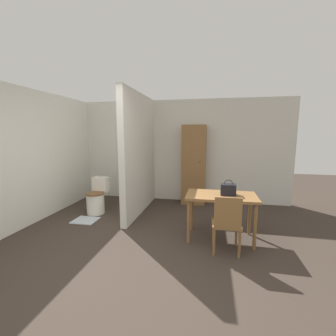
% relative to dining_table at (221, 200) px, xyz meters
% --- Properties ---
extents(ground_plane, '(16.00, 16.00, 0.00)m').
position_rel_dining_table_xyz_m(ground_plane, '(-1.12, -1.26, -0.64)').
color(ground_plane, '#382D26').
extents(wall_back, '(5.63, 0.12, 2.50)m').
position_rel_dining_table_xyz_m(wall_back, '(-1.12, 2.08, 0.61)').
color(wall_back, silver).
rests_on(wall_back, ground_plane).
extents(wall_left, '(0.12, 4.28, 2.50)m').
position_rel_dining_table_xyz_m(wall_left, '(-3.50, 0.38, 0.61)').
color(wall_left, silver).
rests_on(wall_left, ground_plane).
extents(partition_wall, '(0.12, 1.97, 2.50)m').
position_rel_dining_table_xyz_m(partition_wall, '(-1.67, 1.03, 0.61)').
color(partition_wall, silver).
rests_on(partition_wall, ground_plane).
extents(dining_table, '(1.09, 0.62, 0.73)m').
position_rel_dining_table_xyz_m(dining_table, '(0.00, 0.00, 0.00)').
color(dining_table, brown).
rests_on(dining_table, ground_plane).
extents(wooden_chair, '(0.41, 0.41, 0.85)m').
position_rel_dining_table_xyz_m(wooden_chair, '(0.07, -0.44, -0.18)').
color(wooden_chair, brown).
rests_on(wooden_chair, ground_plane).
extents(toilet, '(0.39, 0.54, 0.74)m').
position_rel_dining_table_xyz_m(toilet, '(-2.56, 0.74, -0.33)').
color(toilet, silver).
rests_on(toilet, ground_plane).
extents(handbag, '(0.23, 0.17, 0.24)m').
position_rel_dining_table_xyz_m(handbag, '(0.10, 0.01, 0.18)').
color(handbag, black).
rests_on(handbag, dining_table).
extents(wooden_cabinet, '(0.56, 0.40, 1.89)m').
position_rel_dining_table_xyz_m(wooden_cabinet, '(-0.59, 1.81, 0.31)').
color(wooden_cabinet, brown).
rests_on(wooden_cabinet, ground_plane).
extents(bath_mat, '(0.45, 0.40, 0.01)m').
position_rel_dining_table_xyz_m(bath_mat, '(-2.56, 0.27, -0.63)').
color(bath_mat, '#B2BCC6').
rests_on(bath_mat, ground_plane).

